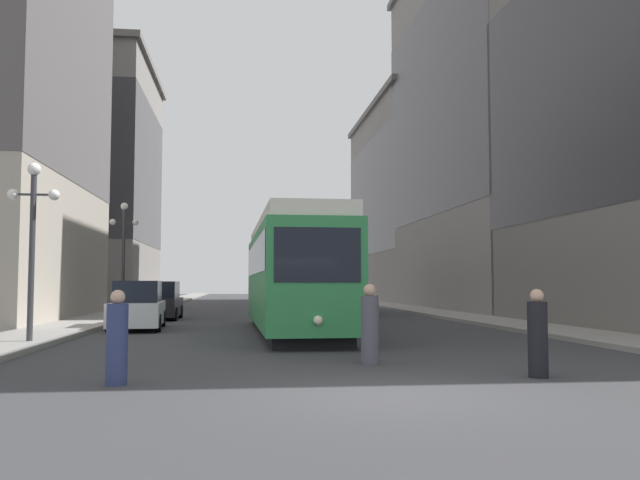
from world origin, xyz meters
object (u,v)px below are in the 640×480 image
Objects in this scene: parked_car_left_near at (160,302)px; pedestrian_on_sidewalk at (538,336)px; pedestrian_crossing_near at (117,341)px; pedestrian_crossing_far at (370,327)px; streetcar at (292,273)px; lamp_post_left_near at (33,222)px; lamp_post_left_far at (124,241)px; parked_car_left_mid at (138,307)px; transit_bus at (325,280)px.

parked_car_left_near is 2.63× the size of pedestrian_on_sidewalk.
pedestrian_crossing_far reaches higher than pedestrian_crossing_near.
pedestrian_on_sidewalk is (3.65, -11.58, -1.35)m from streetcar.
lamp_post_left_near is at bearing -152.08° from streetcar.
pedestrian_on_sidewalk is (2.68, -2.33, -0.04)m from pedestrian_crossing_far.
lamp_post_left_far is (-11.17, 21.74, 3.04)m from pedestrian_on_sidewalk.
parked_car_left_mid is 3.02× the size of pedestrian_crossing_near.
parked_car_left_near is 13.93m from lamp_post_left_near.
lamp_post_left_far reaches higher than parked_car_left_mid.
parked_car_left_near is at bearing -13.01° from pedestrian_crossing_far.
pedestrian_crossing_near is 7.52m from pedestrian_on_sidewalk.
pedestrian_crossing_near is at bearing -63.71° from lamp_post_left_near.
pedestrian_crossing_far is (6.59, -11.64, -0.05)m from parked_car_left_mid.
parked_car_left_mid is 0.99× the size of lamp_post_left_near.
pedestrian_crossing_far is 21.40m from lamp_post_left_far.
parked_car_left_mid is 14.09m from pedestrian_crossing_near.
lamp_post_left_far is at bearing -155.40° from transit_bus.
lamp_post_left_far is at bearing 100.29° from parked_car_left_mid.
parked_car_left_near is 0.88× the size of parked_car_left_mid.
parked_car_left_mid is at bearing 73.92° from lamp_post_left_near.
streetcar reaches higher than transit_bus.
parked_car_left_near is 21.03m from pedestrian_crossing_near.
lamp_post_left_near is at bearing -97.54° from parked_car_left_near.
parked_car_left_near is 19.75m from pedestrian_crossing_far.
pedestrian_on_sidewalk is at bearing -73.69° from streetcar.
pedestrian_crossing_near is at bearing -106.70° from transit_bus.
pedestrian_crossing_near is at bearing 83.31° from pedestrian_crossing_far.
lamp_post_left_far reaches higher than streetcar.
transit_bus is 22.51m from lamp_post_left_near.
lamp_post_left_near reaches higher than parked_car_left_mid.
transit_bus is (3.18, 15.56, -0.15)m from streetcar.
pedestrian_crossing_far is at bearing -30.77° from lamp_post_left_near.
parked_car_left_mid is 0.88× the size of lamp_post_left_far.
lamp_post_left_near is (-3.65, 7.40, 2.68)m from pedestrian_crossing_near.
pedestrian_crossing_far is (4.84, 2.34, 0.05)m from pedestrian_crossing_near.
streetcar reaches higher than pedestrian_on_sidewalk.
pedestrian_crossing_near is at bearing -80.46° from lamp_post_left_far.
pedestrian_crossing_far is at bearing -70.06° from parked_car_left_near.
lamp_post_left_far is (-10.70, -5.39, 1.85)m from transit_bus.
pedestrian_crossing_far is 10.23m from lamp_post_left_near.
transit_bus is 6.92× the size of pedestrian_crossing_near.
pedestrian_crossing_near is 8.67m from lamp_post_left_near.
streetcar is 8.71m from lamp_post_left_near.
transit_bus is at bearing 52.79° from parked_car_left_mid.
lamp_post_left_near reaches higher than pedestrian_crossing_near.
pedestrian_on_sidewalk is at bearing -163.50° from pedestrian_crossing_far.
streetcar is at bearing 29.11° from lamp_post_left_near.
transit_bus is at bearing 122.70° from pedestrian_on_sidewalk.
lamp_post_left_near is (-7.52, -4.19, 1.33)m from streetcar.
pedestrian_on_sidewalk is 13.66m from lamp_post_left_near.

